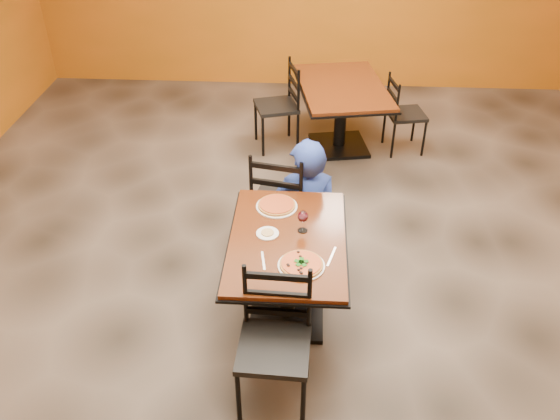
# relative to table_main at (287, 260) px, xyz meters

# --- Properties ---
(floor) EXTENTS (7.00, 8.00, 0.01)m
(floor) POSITION_rel_table_main_xyz_m (0.00, 0.50, -0.56)
(floor) COLOR black
(floor) RESTS_ON ground
(table_main) EXTENTS (0.83, 1.23, 0.75)m
(table_main) POSITION_rel_table_main_xyz_m (0.00, 0.00, 0.00)
(table_main) COLOR #56280D
(table_main) RESTS_ON floor
(table_second) EXTENTS (1.13, 1.48, 0.75)m
(table_second) POSITION_rel_table_main_xyz_m (0.46, 2.70, 0.00)
(table_second) COLOR #56280D
(table_second) RESTS_ON floor
(chair_main_near) EXTENTS (0.46, 0.46, 0.97)m
(chair_main_near) POSITION_rel_table_main_xyz_m (-0.04, -0.77, -0.07)
(chair_main_near) COLOR black
(chair_main_near) RESTS_ON floor
(chair_main_far) EXTENTS (0.53, 0.53, 0.99)m
(chair_main_far) POSITION_rel_table_main_xyz_m (-0.09, 0.87, -0.06)
(chair_main_far) COLOR black
(chair_main_far) RESTS_ON floor
(chair_second_left) EXTENTS (0.54, 0.54, 0.96)m
(chair_second_left) POSITION_rel_table_main_xyz_m (-0.25, 2.70, -0.08)
(chair_second_left) COLOR black
(chair_second_left) RESTS_ON floor
(chair_second_right) EXTENTS (0.45, 0.45, 0.86)m
(chair_second_right) POSITION_rel_table_main_xyz_m (1.17, 2.70, -0.13)
(chair_second_right) COLOR black
(chair_second_right) RESTS_ON floor
(diner) EXTENTS (0.61, 0.44, 1.11)m
(diner) POSITION_rel_table_main_xyz_m (0.11, 0.78, -0.00)
(diner) COLOR navy
(diner) RESTS_ON floor
(plate_main) EXTENTS (0.31, 0.31, 0.01)m
(plate_main) POSITION_rel_table_main_xyz_m (0.10, -0.29, 0.20)
(plate_main) COLOR white
(plate_main) RESTS_ON table_main
(pizza_main) EXTENTS (0.28, 0.28, 0.02)m
(pizza_main) POSITION_rel_table_main_xyz_m (0.10, -0.29, 0.21)
(pizza_main) COLOR maroon
(pizza_main) RESTS_ON plate_main
(plate_far) EXTENTS (0.31, 0.31, 0.01)m
(plate_far) POSITION_rel_table_main_xyz_m (-0.10, 0.38, 0.20)
(plate_far) COLOR white
(plate_far) RESTS_ON table_main
(pizza_far) EXTENTS (0.28, 0.28, 0.02)m
(pizza_far) POSITION_rel_table_main_xyz_m (-0.10, 0.38, 0.21)
(pizza_far) COLOR #B66323
(pizza_far) RESTS_ON plate_far
(side_plate) EXTENTS (0.16, 0.16, 0.01)m
(side_plate) POSITION_rel_table_main_xyz_m (-0.14, 0.04, 0.20)
(side_plate) COLOR white
(side_plate) RESTS_ON table_main
(dip) EXTENTS (0.09, 0.09, 0.01)m
(dip) POSITION_rel_table_main_xyz_m (-0.14, 0.04, 0.21)
(dip) COLOR tan
(dip) RESTS_ON side_plate
(wine_glass) EXTENTS (0.08, 0.08, 0.18)m
(wine_glass) POSITION_rel_table_main_xyz_m (0.10, 0.10, 0.28)
(wine_glass) COLOR white
(wine_glass) RESTS_ON table_main
(fork) EXTENTS (0.05, 0.19, 0.00)m
(fork) POSITION_rel_table_main_xyz_m (-0.15, -0.25, 0.20)
(fork) COLOR silver
(fork) RESTS_ON table_main
(knife) EXTENTS (0.07, 0.21, 0.00)m
(knife) POSITION_rel_table_main_xyz_m (0.30, -0.18, 0.20)
(knife) COLOR silver
(knife) RESTS_ON table_main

